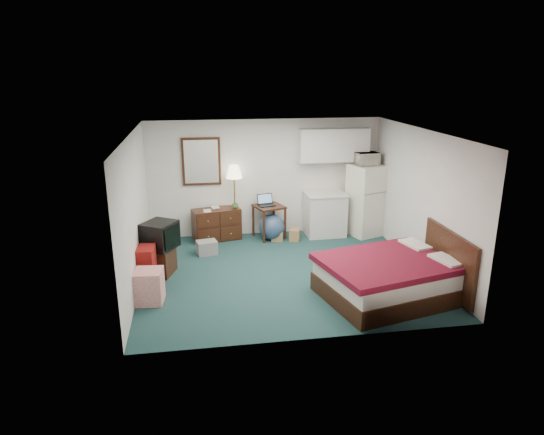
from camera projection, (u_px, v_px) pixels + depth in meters
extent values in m
cube|color=#173437|center=(284.00, 273.00, 8.69)|extent=(5.00, 4.50, 0.01)
cube|color=silver|center=(285.00, 132.00, 7.95)|extent=(5.00, 4.50, 0.01)
cube|color=silver|center=(265.00, 178.00, 10.45)|extent=(5.00, 0.01, 2.50)
cube|color=silver|center=(317.00, 253.00, 6.20)|extent=(5.00, 0.01, 2.50)
cube|color=silver|center=(135.00, 212.00, 7.94)|extent=(0.01, 4.50, 2.50)
cube|color=silver|center=(421.00, 200.00, 8.70)|extent=(0.01, 4.50, 2.50)
sphere|color=navy|center=(272.00, 227.00, 10.30)|extent=(0.69, 0.69, 0.55)
imported|color=silver|center=(367.00, 157.00, 10.21)|extent=(0.52, 0.35, 0.33)
imported|color=#8D6B4C|center=(203.00, 206.00, 10.00)|extent=(0.16, 0.02, 0.21)
imported|color=#8D6B4C|center=(211.00, 203.00, 10.23)|extent=(0.16, 0.05, 0.22)
imported|color=#4B7F37|center=(235.00, 205.00, 10.24)|extent=(0.16, 0.15, 0.13)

